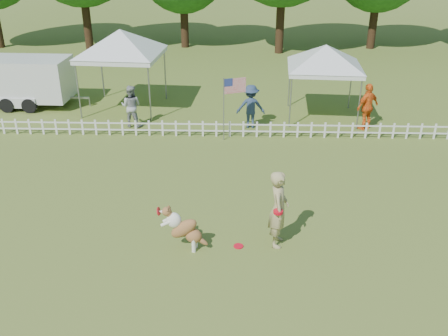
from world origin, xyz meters
The scene contains 12 objects.
ground centered at (0.00, 0.00, 0.00)m, with size 120.00×120.00×0.00m, color #49651F.
picket_fence centered at (0.00, 7.00, 0.30)m, with size 22.00×0.08×0.60m, color silver, non-canonical shape.
handler centered at (1.56, 0.05, 0.98)m, with size 0.71×0.47×1.96m, color tan.
dog centered at (-0.67, -0.23, 0.56)m, with size 1.08×0.36×1.12m, color brown, non-canonical shape.
frisbee_on_turf centered at (0.62, -0.12, 0.01)m, with size 0.24×0.24×0.02m, color red.
canopy_tent_left centered at (-4.28, 10.16, 1.63)m, with size 3.15×3.15×3.26m, color silver, non-canonical shape.
canopy_tent_right centered at (3.91, 9.25, 1.45)m, with size 2.80×2.80×2.89m, color silver, non-canonical shape.
cargo_trailer centered at (-8.64, 10.39, 1.05)m, with size 4.79×2.11×2.11m, color silver, non-canonical shape.
flag_pole centered at (0.04, 6.67, 1.16)m, with size 0.89×0.09×2.32m, color gray, non-canonical shape.
spectator_a centered at (-3.57, 7.96, 0.82)m, with size 0.80×0.62×1.64m, color #97989C.
spectator_b centered at (1.03, 8.01, 0.84)m, with size 1.09×0.63×1.68m, color navy.
spectator_c centered at (5.45, 7.97, 0.90)m, with size 1.05×0.44×1.79m, color orange.
Camera 1 is at (0.59, -10.22, 6.98)m, focal length 40.00 mm.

